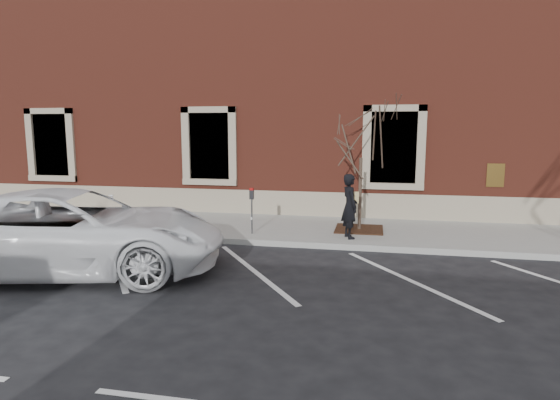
% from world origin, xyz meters
% --- Properties ---
extents(ground, '(120.00, 120.00, 0.00)m').
position_xyz_m(ground, '(0.00, 0.00, 0.00)').
color(ground, '#28282B').
rests_on(ground, ground).
extents(sidewalk_near, '(40.00, 3.50, 0.15)m').
position_xyz_m(sidewalk_near, '(0.00, 1.75, 0.07)').
color(sidewalk_near, '#A3A199').
rests_on(sidewalk_near, ground).
extents(curb_near, '(40.00, 0.12, 0.15)m').
position_xyz_m(curb_near, '(0.00, -0.05, 0.07)').
color(curb_near, '#9E9E99').
rests_on(curb_near, ground).
extents(parking_stripes, '(28.00, 4.40, 0.01)m').
position_xyz_m(parking_stripes, '(0.00, -2.20, 0.00)').
color(parking_stripes, silver).
rests_on(parking_stripes, ground).
extents(building_civic, '(40.00, 8.62, 8.00)m').
position_xyz_m(building_civic, '(0.00, 7.74, 4.00)').
color(building_civic, maroon).
rests_on(building_civic, ground).
extents(man, '(0.62, 0.72, 1.68)m').
position_xyz_m(man, '(1.84, 0.62, 0.99)').
color(man, black).
rests_on(man, sidewalk_near).
extents(parking_meter, '(0.11, 0.09, 1.25)m').
position_xyz_m(parking_meter, '(-0.78, 0.59, 1.02)').
color(parking_meter, '#595B60').
rests_on(parking_meter, sidewalk_near).
extents(tree_grate, '(1.32, 1.32, 0.03)m').
position_xyz_m(tree_grate, '(2.07, 1.69, 0.17)').
color(tree_grate, '#391D12').
rests_on(tree_grate, sidewalk_near).
extents(sapling, '(2.22, 2.22, 3.69)m').
position_xyz_m(sapling, '(2.07, 1.69, 2.73)').
color(sapling, '#4C362E').
rests_on(sapling, sidewalk_near).
extents(white_truck, '(6.77, 4.32, 1.74)m').
position_xyz_m(white_truck, '(-3.68, -3.01, 0.87)').
color(white_truck, white).
rests_on(white_truck, ground).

